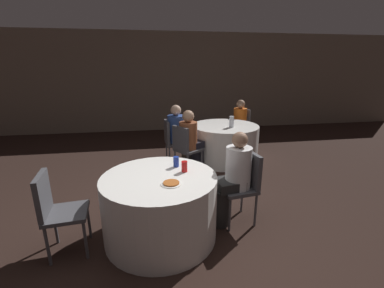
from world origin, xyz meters
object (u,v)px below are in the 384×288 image
chair_near_east (244,180)px  chair_far_west (172,138)px  table_far (224,143)px  chair_near_west (55,206)px  chair_far_southwest (184,146)px  person_floral_shirt (191,142)px  soda_can_blue (176,162)px  chair_far_northeast (241,124)px  soda_can_red (184,167)px  person_orange_shirt (239,125)px  pizza_plate_near (171,183)px  person_white_shirt (232,180)px  person_blue_shirt (180,135)px  bottle_far (232,122)px  table_near (160,207)px

chair_near_east → chair_far_west: (-0.70, 2.03, 0.00)m
table_far → chair_near_west: bearing=-135.4°
chair_near_east → chair_far_southwest: bearing=10.6°
person_floral_shirt → soda_can_blue: person_floral_shirt is taller
chair_far_southwest → chair_far_northeast: bearing=99.6°
person_floral_shirt → soda_can_red: bearing=-45.6°
person_orange_shirt → person_floral_shirt: bearing=80.4°
person_floral_shirt → pizza_plate_near: (-0.53, -1.97, 0.16)m
chair_near_west → person_white_shirt: bearing=90.8°
person_white_shirt → chair_far_northeast: bearing=-29.9°
person_blue_shirt → bottle_far: size_ratio=5.44×
chair_near_east → person_white_shirt: (-0.17, -0.02, 0.03)m
chair_near_east → person_white_shirt: person_white_shirt is taller
person_floral_shirt → pizza_plate_near: bearing=-48.7°
chair_near_east → soda_can_red: (-0.74, -0.06, 0.25)m
chair_near_west → table_near: bearing=90.0°
chair_far_southwest → bottle_far: bottle_far is taller
chair_far_northeast → chair_far_west: bearing=66.2°
chair_near_west → chair_far_west: 2.67m
table_near → bottle_far: size_ratio=5.81×
person_floral_shirt → bottle_far: (0.84, 0.33, 0.26)m
pizza_plate_near → person_floral_shirt: bearing=75.1°
table_far → person_white_shirt: 2.23m
person_orange_shirt → pizza_plate_near: person_orange_shirt is taller
person_white_shirt → pizza_plate_near: person_white_shirt is taller
person_floral_shirt → pizza_plate_near: size_ratio=5.28×
table_near → person_orange_shirt: person_orange_shirt is taller
table_far → chair_far_west: bearing=-174.6°
pizza_plate_near → soda_can_red: bearing=59.0°
person_white_shirt → chair_far_west: bearing=6.3°
chair_far_northeast → pizza_plate_near: size_ratio=4.08×
chair_near_east → table_near: bearing=90.0°
chair_near_east → bottle_far: bottle_far is taller
table_far → chair_near_west: 3.42m
person_white_shirt → table_near: bearing=90.0°
chair_near_west → person_orange_shirt: size_ratio=0.79×
person_white_shirt → person_orange_shirt: person_white_shirt is taller
chair_far_northeast → bottle_far: size_ratio=4.10×
chair_far_southwest → person_floral_shirt: 0.17m
chair_near_east → person_blue_shirt: (-0.54, 2.04, 0.06)m
pizza_plate_near → soda_can_red: (0.17, 0.29, 0.05)m
chair_far_southwest → soda_can_blue: size_ratio=7.25×
table_far → chair_far_southwest: 1.10m
chair_near_west → soda_can_blue: bearing=100.1°
chair_far_northeast → bottle_far: bottle_far is taller
person_orange_shirt → table_far: bearing=90.0°
person_floral_shirt → chair_far_northeast: bearing=100.4°
chair_far_southwest → person_orange_shirt: 1.97m
table_near → person_floral_shirt: 1.89m
chair_far_west → chair_far_northeast: bearing=113.8°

